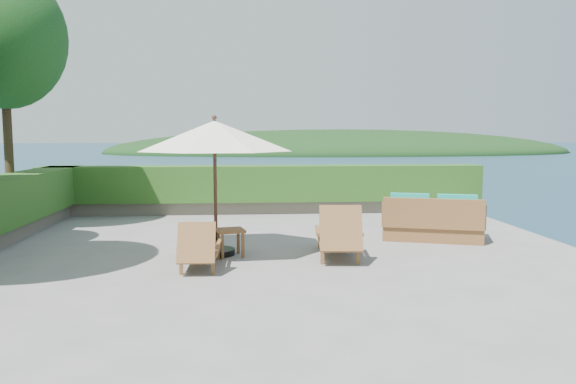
{
  "coord_description": "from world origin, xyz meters",
  "views": [
    {
      "loc": [
        -0.56,
        -10.26,
        2.27
      ],
      "look_at": [
        0.3,
        0.8,
        1.1
      ],
      "focal_mm": 35.0,
      "sensor_mm": 36.0,
      "label": 1
    }
  ],
  "objects": [
    {
      "name": "planter_wall_far",
      "position": [
        0.0,
        5.6,
        0.18
      ],
      "size": [
        12.0,
        0.6,
        0.36
      ],
      "primitive_type": "cube",
      "color": "#686053",
      "rests_on": "ground"
    },
    {
      "name": "side_table",
      "position": [
        -0.83,
        -0.04,
        0.42
      ],
      "size": [
        0.58,
        0.58,
        0.51
      ],
      "rotation": [
        0.0,
        0.0,
        0.24
      ],
      "color": "brown",
      "rests_on": "ground"
    },
    {
      "name": "ground",
      "position": [
        0.0,
        0.0,
        0.0
      ],
      "size": [
        12.0,
        12.0,
        0.0
      ],
      "primitive_type": "plane",
      "color": "gray",
      "rests_on": "ground"
    },
    {
      "name": "patio_umbrella",
      "position": [
        -1.1,
        0.13,
        2.19
      ],
      "size": [
        3.62,
        3.62,
        2.59
      ],
      "rotation": [
        0.0,
        0.0,
        -0.3
      ],
      "color": "black",
      "rests_on": "ground"
    },
    {
      "name": "lounge_left",
      "position": [
        -1.32,
        -0.93,
        0.35
      ],
      "size": [
        0.7,
        1.49,
        0.85
      ],
      "rotation": [
        0.0,
        0.0,
        -0.03
      ],
      "color": "brown",
      "rests_on": "ground"
    },
    {
      "name": "tree_far",
      "position": [
        -6.0,
        3.2,
        4.4
      ],
      "size": [
        2.8,
        2.8,
        6.03
      ],
      "color": "#432F19",
      "rests_on": "ground"
    },
    {
      "name": "lounge_right",
      "position": [
        1.13,
        -0.32,
        0.43
      ],
      "size": [
        0.91,
        1.84,
        1.03
      ],
      "rotation": [
        0.0,
        0.0,
        -0.1
      ],
      "color": "brown",
      "rests_on": "ground"
    },
    {
      "name": "offshore_island",
      "position": [
        25.0,
        140.0,
        -3.0
      ],
      "size": [
        126.0,
        57.6,
        12.6
      ],
      "primitive_type": "ellipsoid",
      "color": "black",
      "rests_on": "ocean"
    },
    {
      "name": "hedge_far",
      "position": [
        0.0,
        5.6,
        0.85
      ],
      "size": [
        12.4,
        0.9,
        1.0
      ],
      "primitive_type": "cube",
      "color": "#1F4012",
      "rests_on": "planter_wall_far"
    },
    {
      "name": "wicker_loveseat",
      "position": [
        3.42,
        1.26,
        0.39
      ],
      "size": [
        2.29,
        1.65,
        1.02
      ],
      "rotation": [
        0.0,
        0.0,
        -0.32
      ],
      "color": "brown",
      "rests_on": "ground"
    },
    {
      "name": "foundation",
      "position": [
        0.0,
        0.0,
        -1.55
      ],
      "size": [
        12.0,
        12.0,
        3.0
      ],
      "primitive_type": "cube",
      "color": "#5C5549",
      "rests_on": "ocean"
    }
  ]
}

